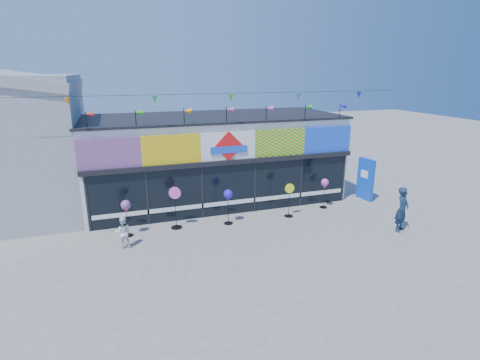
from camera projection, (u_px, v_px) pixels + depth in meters
name	position (u px, v px, depth m)	size (l,w,h in m)	color
ground	(256.00, 247.00, 13.63)	(80.00, 80.00, 0.00)	slate
kite_shop	(214.00, 158.00, 18.46)	(16.00, 5.70, 5.31)	white
blue_sign	(365.00, 179.00, 18.41)	(0.25, 1.04, 2.07)	blue
spinner_0	(126.00, 207.00, 14.21)	(0.37, 0.37, 1.46)	black
spinner_1	(176.00, 207.00, 15.01)	(0.47, 0.44, 1.75)	black
spinner_2	(228.00, 197.00, 15.36)	(0.38, 0.38, 1.50)	black
spinner_3	(289.00, 199.00, 16.25)	(0.42, 0.38, 1.51)	black
spinner_4	(325.00, 185.00, 17.23)	(0.36, 0.36, 1.41)	black
adult_man	(402.00, 209.00, 14.76)	(0.66, 0.43, 1.81)	#142841
child	(123.00, 232.00, 13.45)	(0.57, 0.33, 1.17)	white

